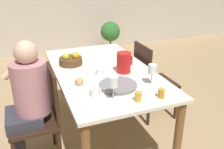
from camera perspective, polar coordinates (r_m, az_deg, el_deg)
ground_plane at (r=2.84m, az=-1.82°, el=-13.33°), size 20.00×20.00×0.00m
dining_table at (r=2.50m, az=-2.01°, el=-1.23°), size 0.92×1.63×0.76m
chair_person_side at (r=2.34m, az=-15.86°, el=-8.97°), size 0.42×0.42×0.91m
chair_opposite at (r=2.96m, az=8.82°, el=-1.14°), size 0.42×0.42×0.91m
person_seated at (r=2.24m, az=-18.72°, el=-4.61°), size 0.39×0.41×1.17m
red_pitcher at (r=2.38m, az=2.69°, el=2.78°), size 0.16×0.14×0.20m
wine_glass_water at (r=2.13m, az=9.23°, el=1.06°), size 0.07×0.07×0.18m
wine_glass_juice at (r=1.86m, az=0.34°, el=-1.96°), size 0.07×0.07×0.19m
teacup_near_person at (r=1.96m, az=-3.96°, el=-4.16°), size 0.13×0.13×0.07m
teacup_across at (r=2.33m, az=-2.84°, el=0.49°), size 0.13×0.13×0.07m
serving_tray at (r=2.11m, az=1.36°, el=-2.51°), size 0.32×0.32×0.03m
bread_plate at (r=2.15m, az=-7.49°, el=-2.09°), size 0.22×0.22×0.07m
jam_jar_amber at (r=1.97m, az=11.18°, el=-4.10°), size 0.05×0.05×0.07m
jam_jar_red at (r=1.89m, az=6.00°, el=-4.98°), size 0.05×0.05×0.07m
fruit_bowl at (r=2.62m, az=-9.41°, el=3.24°), size 0.24×0.24×0.13m
potted_plant at (r=5.17m, az=-0.38°, el=9.38°), size 0.40×0.40×0.68m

